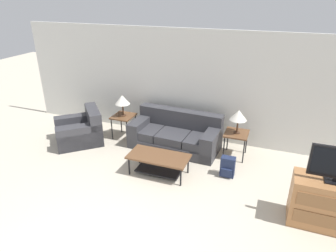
# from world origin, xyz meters

# --- Properties ---
(wall_back) EXTENTS (8.83, 0.06, 2.60)m
(wall_back) POSITION_xyz_m (0.00, 4.49, 1.30)
(wall_back) COLOR silver
(wall_back) RESTS_ON ground_plane
(couch) EXTENTS (2.06, 1.03, 0.82)m
(couch) POSITION_xyz_m (-0.11, 3.82, 0.29)
(couch) COLOR #38383D
(couch) RESTS_ON ground_plane
(armchair) EXTENTS (1.39, 1.39, 0.80)m
(armchair) POSITION_xyz_m (-2.32, 3.26, 0.28)
(armchair) COLOR #38383D
(armchair) RESTS_ON ground_plane
(coffee_table) EXTENTS (1.19, 0.58, 0.41)m
(coffee_table) POSITION_xyz_m (-0.04, 2.63, 0.30)
(coffee_table) COLOR brown
(coffee_table) RESTS_ON ground_plane
(side_table_left) EXTENTS (0.50, 0.54, 0.57)m
(side_table_left) POSITION_xyz_m (-1.48, 3.87, 0.51)
(side_table_left) COLOR brown
(side_table_left) RESTS_ON ground_plane
(side_table_right) EXTENTS (0.50, 0.54, 0.57)m
(side_table_right) POSITION_xyz_m (1.26, 3.87, 0.51)
(side_table_right) COLOR brown
(side_table_right) RESTS_ON ground_plane
(table_lamp_left) EXTENTS (0.35, 0.35, 0.52)m
(table_lamp_left) POSITION_xyz_m (-1.48, 3.87, 0.97)
(table_lamp_left) COLOR #472D1E
(table_lamp_left) RESTS_ON side_table_left
(table_lamp_right) EXTENTS (0.35, 0.35, 0.52)m
(table_lamp_right) POSITION_xyz_m (1.26, 3.87, 0.97)
(table_lamp_right) COLOR #472D1E
(table_lamp_right) RESTS_ON side_table_right
(tv_console) EXTENTS (1.10, 0.52, 0.79)m
(tv_console) POSITION_xyz_m (2.91, 2.23, 0.40)
(tv_console) COLOR #A87042
(tv_console) RESTS_ON ground_plane
(backpack) EXTENTS (0.27, 0.24, 0.41)m
(backpack) POSITION_xyz_m (1.25, 3.03, 0.20)
(backpack) COLOR #1E2847
(backpack) RESTS_ON ground_plane
(picture_frame) EXTENTS (0.10, 0.04, 0.13)m
(picture_frame) POSITION_xyz_m (-1.52, 3.79, 0.63)
(picture_frame) COLOR #4C3828
(picture_frame) RESTS_ON side_table_left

